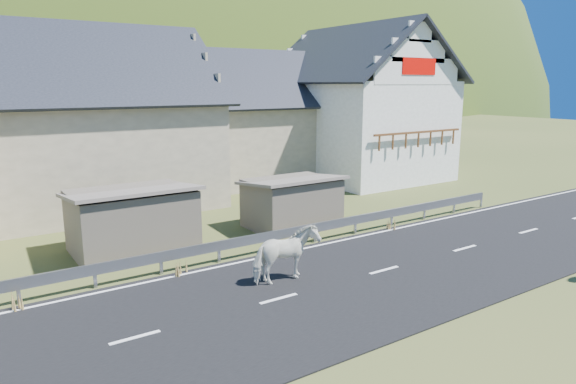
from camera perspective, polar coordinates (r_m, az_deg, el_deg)
ground at (r=14.50m, az=-1.05°, el=-11.92°), size 160.00×160.00×0.00m
road at (r=14.49m, az=-1.05°, el=-11.84°), size 60.00×7.00×0.04m
lane_markings at (r=14.48m, az=-1.05°, el=-11.75°), size 60.00×6.60×0.01m
guardrail at (r=17.32m, az=-7.69°, el=-6.00°), size 28.10×0.09×0.75m
shed_left at (r=19.01m, az=-16.94°, el=-3.11°), size 4.30×3.30×2.40m
shed_right at (r=21.31m, az=0.40°, el=-1.26°), size 3.80×2.90×2.20m
house_stone_a at (r=26.91m, az=-20.73°, el=8.55°), size 10.80×9.80×8.90m
house_stone_b at (r=32.51m, az=-3.96°, el=9.04°), size 9.80×8.80×8.10m
house_white at (r=33.54m, az=7.74°, el=10.46°), size 8.80×10.80×9.70m
horse at (r=15.36m, az=-0.26°, el=-6.96°), size 0.92×2.02×1.70m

